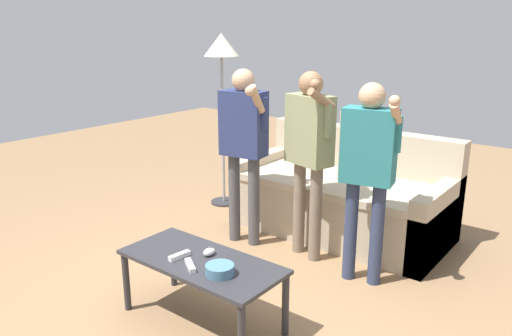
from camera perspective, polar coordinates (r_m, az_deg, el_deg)
ground_plane at (r=3.51m, az=-3.34°, el=-15.07°), size 12.00×12.00×0.00m
couch at (r=4.58m, az=9.95°, el=-3.38°), size 1.86×0.95×0.90m
coffee_table at (r=3.14m, az=-6.25°, el=-11.31°), size 1.05×0.48×0.43m
snack_bowl at (r=2.93m, az=-4.18°, el=-11.55°), size 0.17×0.17×0.06m
game_remote_nunchuk at (r=3.16m, az=-5.40°, el=-9.54°), size 0.06×0.09×0.05m
floor_lamp at (r=5.00m, az=-3.97°, el=12.54°), size 0.35×0.35×1.74m
player_left at (r=4.09m, az=-1.45°, el=3.61°), size 0.47×0.34×1.49m
player_center at (r=3.85m, az=6.10°, el=2.79°), size 0.44×0.38×1.49m
player_right at (r=3.51m, az=12.72°, el=0.80°), size 0.45×0.29×1.45m
game_remote_wand_near at (r=3.02m, az=-7.55°, el=-11.03°), size 0.15×0.11×0.03m
game_remote_wand_far at (r=3.15m, az=-8.76°, el=-9.91°), size 0.05×0.15×0.03m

